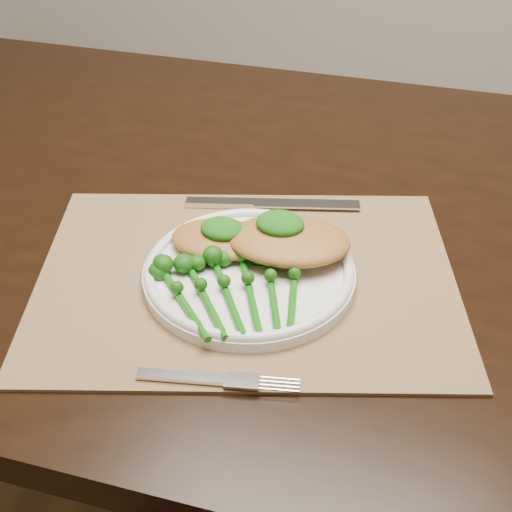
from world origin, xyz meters
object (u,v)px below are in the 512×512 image
(placemat, at_px, (247,278))
(dinner_plate, at_px, (249,272))
(chicken_fillet_left, at_px, (220,239))
(dining_table, at_px, (298,404))
(broccolini_bundle, at_px, (239,296))

(placemat, distance_m, dinner_plate, 0.01)
(dinner_plate, bearing_deg, chicken_fillet_left, 147.32)
(dining_table, xyz_separation_m, dinner_plate, (-0.03, -0.16, 0.39))
(chicken_fillet_left, height_order, broccolini_bundle, same)
(placemat, xyz_separation_m, broccolini_bundle, (0.01, -0.06, 0.02))
(dining_table, bearing_deg, dinner_plate, -101.82)
(placemat, height_order, chicken_fillet_left, chicken_fillet_left)
(dinner_plate, height_order, broccolini_bundle, broccolini_bundle)
(chicken_fillet_left, distance_m, broccolini_bundle, 0.10)
(dining_table, relative_size, chicken_fillet_left, 14.22)
(chicken_fillet_left, bearing_deg, placemat, -40.57)
(dining_table, bearing_deg, broccolini_bundle, -97.74)
(placemat, relative_size, broccolini_bundle, 2.30)
(dining_table, xyz_separation_m, broccolini_bundle, (-0.02, -0.21, 0.40))
(broccolini_bundle, bearing_deg, dinner_plate, 67.68)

